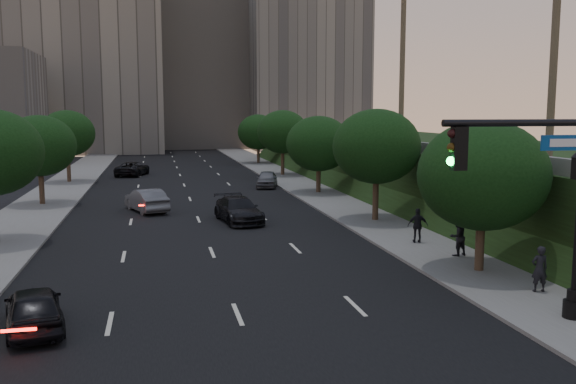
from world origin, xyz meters
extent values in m
plane|color=black|center=(0.00, 0.00, 0.00)|extent=(160.00, 160.00, 0.00)
cube|color=black|center=(0.00, 30.00, 0.01)|extent=(16.00, 140.00, 0.02)
cube|color=slate|center=(10.25, 30.00, 0.07)|extent=(4.50, 140.00, 0.15)
cube|color=slate|center=(-10.25, 30.00, 0.07)|extent=(4.50, 140.00, 0.15)
cube|color=black|center=(22.00, 28.00, 2.00)|extent=(18.00, 90.00, 4.00)
cube|color=slate|center=(13.50, 28.00, 4.35)|extent=(0.35, 90.00, 0.70)
cube|color=gray|center=(-14.00, 92.00, 16.00)|extent=(26.00, 20.00, 32.00)
cube|color=#9E9990|center=(6.00, 102.00, 13.00)|extent=(22.00, 18.00, 26.00)
cube|color=gray|center=(24.00, 96.00, 18.00)|extent=(20.00, 22.00, 36.00)
cylinder|color=#38281C|center=(10.30, 8.00, 1.43)|extent=(0.36, 0.36, 2.86)
ellipsoid|color=black|center=(10.30, 8.00, 4.03)|extent=(5.20, 5.20, 4.42)
cylinder|color=#38281C|center=(10.30, 20.00, 1.61)|extent=(0.36, 0.36, 3.21)
ellipsoid|color=black|center=(10.30, 20.00, 4.53)|extent=(5.20, 5.20, 4.42)
cylinder|color=#38281C|center=(10.30, 33.00, 1.43)|extent=(0.36, 0.36, 2.86)
ellipsoid|color=black|center=(10.30, 33.00, 4.03)|extent=(5.20, 5.20, 4.42)
cylinder|color=#38281C|center=(10.30, 47.00, 1.61)|extent=(0.36, 0.36, 3.21)
ellipsoid|color=black|center=(10.30, 47.00, 4.53)|extent=(5.20, 5.20, 4.42)
cylinder|color=#38281C|center=(10.30, 62.00, 1.43)|extent=(0.36, 0.36, 2.86)
ellipsoid|color=black|center=(10.30, 62.00, 4.03)|extent=(5.20, 5.20, 4.42)
cylinder|color=#38281C|center=(-10.30, 31.00, 1.50)|extent=(0.36, 0.36, 2.99)
ellipsoid|color=black|center=(-10.30, 31.00, 4.22)|extent=(5.00, 5.00, 4.25)
cylinder|color=#38281C|center=(-10.30, 45.00, 1.63)|extent=(0.36, 0.36, 3.26)
ellipsoid|color=black|center=(-10.30, 45.00, 4.59)|extent=(5.00, 5.00, 4.25)
cylinder|color=#4C4233|center=(17.50, 14.00, 10.00)|extent=(0.40, 0.40, 12.00)
cylinder|color=#4C4233|center=(16.00, 30.00, 11.25)|extent=(0.40, 0.40, 14.50)
cylinder|color=black|center=(6.28, -1.85, 6.30)|extent=(5.40, 0.16, 0.16)
cube|color=black|center=(3.98, -1.85, 5.75)|extent=(0.32, 0.22, 0.95)
sphere|color=black|center=(3.80, -1.85, 6.08)|extent=(0.20, 0.20, 0.20)
sphere|color=#3F2B0A|center=(3.80, -1.85, 5.78)|extent=(0.20, 0.20, 0.20)
sphere|color=#19F24C|center=(3.80, -1.85, 5.48)|extent=(0.20, 0.20, 0.20)
cube|color=#0A458D|center=(6.68, -1.85, 5.85)|extent=(1.40, 0.05, 0.35)
cylinder|color=black|center=(10.15, 2.09, 0.35)|extent=(0.60, 0.60, 0.70)
cylinder|color=black|center=(10.15, 2.09, 0.85)|extent=(0.40, 0.40, 0.40)
imported|color=black|center=(-6.17, 4.96, 0.68)|extent=(2.42, 4.25, 1.36)
imported|color=#585A5F|center=(-3.12, 26.79, 0.76)|extent=(3.04, 4.91, 1.53)
imported|color=black|center=(-4.79, 50.53, 0.74)|extent=(3.77, 5.75, 1.47)
imported|color=black|center=(2.30, 21.69, 0.74)|extent=(2.79, 5.37, 1.49)
imported|color=#5C5E63|center=(7.00, 37.95, 0.72)|extent=(2.67, 4.52, 1.44)
imported|color=black|center=(10.83, 4.81, 0.98)|extent=(0.65, 0.47, 1.66)
imported|color=black|center=(10.63, 10.48, 1.02)|extent=(0.99, 0.86, 1.74)
imported|color=black|center=(10.07, 13.45, 1.00)|extent=(1.06, 0.65, 1.69)
camera|label=1|loc=(-2.47, -13.97, 6.54)|focal=38.00mm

